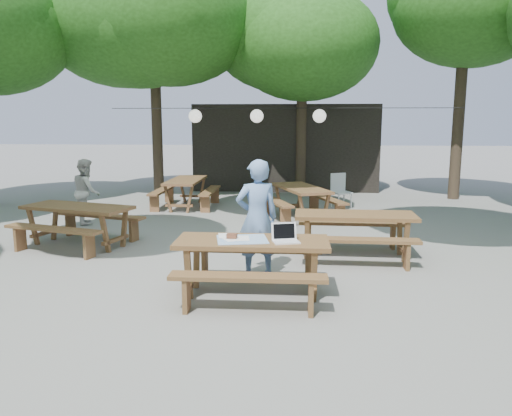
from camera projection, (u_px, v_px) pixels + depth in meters
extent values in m
plane|color=slate|center=(242.00, 279.00, 7.31)|extent=(80.00, 80.00, 0.00)
cube|color=black|center=(286.00, 146.00, 17.34)|extent=(6.00, 3.00, 2.80)
cube|color=brown|center=(252.00, 242.00, 6.53)|extent=(2.00, 0.80, 0.06)
cube|color=brown|center=(248.00, 277.00, 5.94)|extent=(1.90, 0.28, 0.05)
cube|color=brown|center=(256.00, 249.00, 7.22)|extent=(1.90, 0.28, 0.05)
cube|color=brown|center=(252.00, 270.00, 6.60)|extent=(1.70, 0.70, 0.69)
cube|color=brown|center=(77.00, 207.00, 9.13)|extent=(2.14, 1.33, 0.06)
cube|color=brown|center=(53.00, 229.00, 8.57)|extent=(1.90, 0.81, 0.05)
cube|color=brown|center=(101.00, 216.00, 9.77)|extent=(1.90, 0.81, 0.05)
cube|color=brown|center=(79.00, 227.00, 9.19)|extent=(1.83, 1.15, 0.69)
cube|color=brown|center=(355.00, 215.00, 8.36)|extent=(2.02, 0.86, 0.06)
cube|color=brown|center=(358.00, 240.00, 7.77)|extent=(1.91, 0.34, 0.05)
cube|color=brown|center=(351.00, 223.00, 9.05)|extent=(1.91, 0.34, 0.05)
cube|color=brown|center=(354.00, 237.00, 8.43)|extent=(1.72, 0.75, 0.69)
cube|color=brown|center=(186.00, 180.00, 13.21)|extent=(0.82, 2.01, 0.06)
cube|color=brown|center=(210.00, 191.00, 13.21)|extent=(0.30, 1.90, 0.05)
cube|color=brown|center=(162.00, 190.00, 13.31)|extent=(0.30, 1.90, 0.05)
cube|color=brown|center=(186.00, 194.00, 13.28)|extent=(0.72, 1.71, 0.69)
cube|color=brown|center=(301.00, 188.00, 11.70)|extent=(1.45, 2.15, 0.06)
cube|color=brown|center=(326.00, 198.00, 11.93)|extent=(0.92, 1.88, 0.05)
cube|color=brown|center=(275.00, 201.00, 11.57)|extent=(0.92, 1.88, 0.05)
cube|color=brown|center=(301.00, 204.00, 11.77)|extent=(1.25, 1.84, 0.69)
imported|color=#7095CC|center=(257.00, 218.00, 7.36)|extent=(0.73, 0.58, 1.74)
imported|color=beige|center=(87.00, 191.00, 11.14)|extent=(0.79, 0.87, 1.46)
cube|color=silver|center=(342.00, 193.00, 13.24)|extent=(0.58, 0.58, 0.04)
cube|color=silver|center=(338.00, 182.00, 13.38)|extent=(0.42, 0.22, 0.48)
cube|color=silver|center=(341.00, 200.00, 13.28)|extent=(0.56, 0.56, 0.38)
cube|color=white|center=(286.00, 242.00, 6.38)|extent=(0.38, 0.31, 0.02)
cube|color=white|center=(284.00, 231.00, 6.47)|extent=(0.33, 0.14, 0.23)
cube|color=black|center=(284.00, 231.00, 6.47)|extent=(0.28, 0.11, 0.19)
cube|color=#3981C5|center=(242.00, 239.00, 6.54)|extent=(0.74, 0.66, 0.01)
cube|color=white|center=(231.00, 239.00, 6.55)|extent=(0.33, 0.36, 0.00)
cube|color=white|center=(241.00, 238.00, 6.57)|extent=(0.25, 0.32, 0.00)
cube|color=white|center=(226.00, 236.00, 6.71)|extent=(0.26, 0.33, 0.00)
cube|color=brown|center=(232.00, 236.00, 6.56)|extent=(0.14, 0.11, 0.06)
cylinder|color=black|center=(284.00, 108.00, 12.72)|extent=(9.00, 0.02, 0.02)
sphere|color=white|center=(195.00, 116.00, 12.91)|extent=(0.34, 0.34, 0.34)
sphere|color=white|center=(257.00, 116.00, 12.80)|extent=(0.34, 0.34, 0.34)
sphere|color=white|center=(319.00, 116.00, 12.69)|extent=(0.34, 0.34, 0.34)
cylinder|color=#2D2319|center=(157.00, 118.00, 15.49)|extent=(0.32, 0.32, 4.73)
ellipsoid|color=#225115|center=(154.00, 28.00, 15.03)|extent=(5.10, 5.10, 3.83)
cylinder|color=#2D2319|center=(301.00, 120.00, 15.68)|extent=(0.32, 0.32, 4.58)
ellipsoid|color=#225115|center=(303.00, 34.00, 15.23)|extent=(4.21, 4.21, 3.16)
cylinder|color=#2D2319|center=(459.00, 112.00, 14.34)|extent=(0.32, 0.32, 5.05)
ellipsoid|color=#225115|center=(466.00, 9.00, 13.85)|extent=(4.00, 4.00, 3.00)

